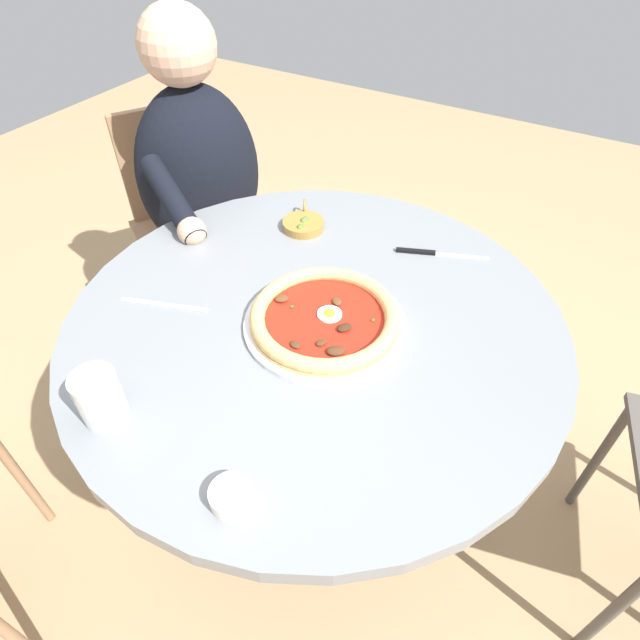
% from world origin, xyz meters
% --- Properties ---
extents(ground_plane, '(6.00, 6.00, 0.02)m').
position_xyz_m(ground_plane, '(0.00, 0.00, -0.01)').
color(ground_plane, tan).
extents(dining_table, '(1.01, 1.01, 0.71)m').
position_xyz_m(dining_table, '(0.00, 0.00, 0.60)').
color(dining_table, gray).
rests_on(dining_table, ground).
extents(pizza_on_plate, '(0.32, 0.32, 0.04)m').
position_xyz_m(pizza_on_plate, '(-0.01, -0.03, 0.73)').
color(pizza_on_plate, white).
rests_on(pizza_on_plate, dining_table).
extents(water_glass, '(0.07, 0.07, 0.10)m').
position_xyz_m(water_glass, '(-0.39, 0.17, 0.76)').
color(water_glass, silver).
rests_on(water_glass, dining_table).
extents(steak_knife, '(0.09, 0.20, 0.01)m').
position_xyz_m(steak_knife, '(0.32, -0.12, 0.72)').
color(steak_knife, silver).
rests_on(steak_knife, dining_table).
extents(ramekin_capers, '(0.07, 0.07, 0.03)m').
position_xyz_m(ramekin_capers, '(-0.40, -0.10, 0.73)').
color(ramekin_capers, white).
rests_on(ramekin_capers, dining_table).
extents(olive_pan, '(0.12, 0.10, 0.04)m').
position_xyz_m(olive_pan, '(0.26, 0.19, 0.73)').
color(olive_pan, olive).
rests_on(olive_pan, dining_table).
extents(fork_utensil, '(0.07, 0.18, 0.00)m').
position_xyz_m(fork_utensil, '(-0.13, 0.29, 0.72)').
color(fork_utensil, '#BCBCC1').
rests_on(fork_utensil, dining_table).
extents(diner_person, '(0.52, 0.45, 1.15)m').
position_xyz_m(diner_person, '(0.35, 0.60, 0.51)').
color(diner_person, '#282833').
rests_on(diner_person, ground).
extents(cafe_chair_diner, '(0.55, 0.55, 0.83)m').
position_xyz_m(cafe_chair_diner, '(0.42, 0.71, 0.51)').
color(cafe_chair_diner, '#957050').
rests_on(cafe_chair_diner, ground).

